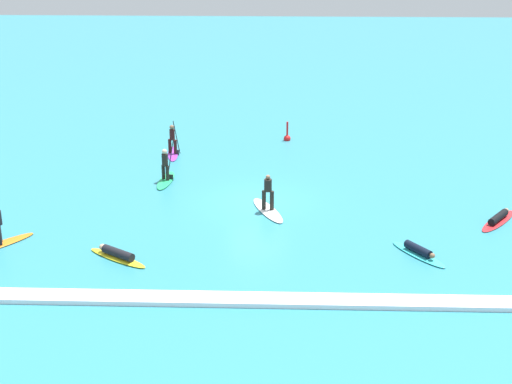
# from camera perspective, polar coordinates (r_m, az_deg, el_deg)

# --- Properties ---
(ground_plane) EXTENTS (120.00, 120.00, 0.00)m
(ground_plane) POSITION_cam_1_polar(r_m,az_deg,el_deg) (35.95, 0.00, -0.74)
(ground_plane) COLOR teal
(ground_plane) RESTS_ON ground
(surfer_on_red_board) EXTENTS (2.40, 2.85, 0.40)m
(surfer_on_red_board) POSITION_cam_1_polar(r_m,az_deg,el_deg) (35.41, 17.77, -1.92)
(surfer_on_red_board) COLOR red
(surfer_on_red_board) RESTS_ON ground_plane
(surfer_on_white_board) EXTENTS (1.90, 3.20, 1.78)m
(surfer_on_white_board) POSITION_cam_1_polar(r_m,az_deg,el_deg) (34.72, 0.90, -0.85)
(surfer_on_white_board) COLOR white
(surfer_on_white_board) RESTS_ON ground_plane
(surfer_on_teal_board) EXTENTS (2.17, 2.69, 0.43)m
(surfer_on_teal_board) POSITION_cam_1_polar(r_m,az_deg,el_deg) (31.30, 12.14, -4.44)
(surfer_on_teal_board) COLOR #33C6CC
(surfer_on_teal_board) RESTS_ON ground_plane
(surfer_on_yellow_board) EXTENTS (2.78, 2.12, 0.45)m
(surfer_on_yellow_board) POSITION_cam_1_polar(r_m,az_deg,el_deg) (30.82, -10.40, -4.68)
(surfer_on_yellow_board) COLOR yellow
(surfer_on_yellow_board) RESTS_ON ground_plane
(surfer_on_purple_board) EXTENTS (0.90, 2.69, 2.02)m
(surfer_on_purple_board) POSITION_cam_1_polar(r_m,az_deg,el_deg) (42.72, -6.28, 3.44)
(surfer_on_purple_board) COLOR purple
(surfer_on_purple_board) RESTS_ON ground_plane
(surfer_on_green_board) EXTENTS (0.94, 2.73, 2.23)m
(surfer_on_green_board) POSITION_cam_1_polar(r_m,az_deg,el_deg) (38.66, -6.81, 1.37)
(surfer_on_green_board) COLOR #23B266
(surfer_on_green_board) RESTS_ON ground_plane
(marker_buoy) EXTENTS (0.41, 0.41, 1.24)m
(marker_buoy) POSITION_cam_1_polar(r_m,az_deg,el_deg) (45.13, 2.36, 4.13)
(marker_buoy) COLOR red
(marker_buoy) RESTS_ON ground_plane
(wave_crest) EXTENTS (20.46, 0.90, 0.18)m
(wave_crest) POSITION_cam_1_polar(r_m,az_deg,el_deg) (27.31, -0.66, -8.10)
(wave_crest) COLOR white
(wave_crest) RESTS_ON ground_plane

